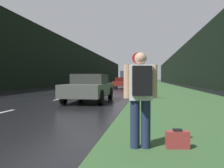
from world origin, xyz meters
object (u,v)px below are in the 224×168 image
hitchhiker_with_backpack (141,94)px  delivery_truck (125,76)px  stop_sign (138,71)px  car_passing_far (122,83)px  suitcase (177,140)px  car_passing_near (90,87)px

hitchhiker_with_backpack → delivery_truck: delivery_truck is taller
stop_sign → delivery_truck: 66.41m
delivery_truck → car_passing_far: bearing=-85.1°
stop_sign → hitchhiker_with_backpack: bearing=-87.6°
suitcase → stop_sign: bearing=87.5°
suitcase → delivery_truck: size_ratio=0.05×
hitchhiker_with_backpack → car_passing_far: (-2.94, 25.55, -0.26)m
car_passing_far → delivery_truck: bearing=-85.1°
hitchhiker_with_backpack → car_passing_near: bearing=100.6°
hitchhiker_with_backpack → car_passing_far: size_ratio=0.40×
suitcase → car_passing_near: bearing=104.6°
hitchhiker_with_backpack → suitcase: (0.63, 0.10, -0.80)m
suitcase → delivery_truck: delivery_truck is taller
hitchhiker_with_backpack → suitcase: 1.02m
suitcase → car_passing_far: size_ratio=0.10×
hitchhiker_with_backpack → car_passing_near: hitchhiker_with_backpack is taller
stop_sign → hitchhiker_with_backpack: stop_sign is taller
hitchhiker_with_backpack → car_passing_near: size_ratio=0.35×
suitcase → car_passing_far: (-3.56, 25.45, 0.54)m
suitcase → car_passing_far: car_passing_far is taller
suitcase → car_passing_near: (-3.56, 8.23, 0.58)m
stop_sign → car_passing_far: 16.34m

